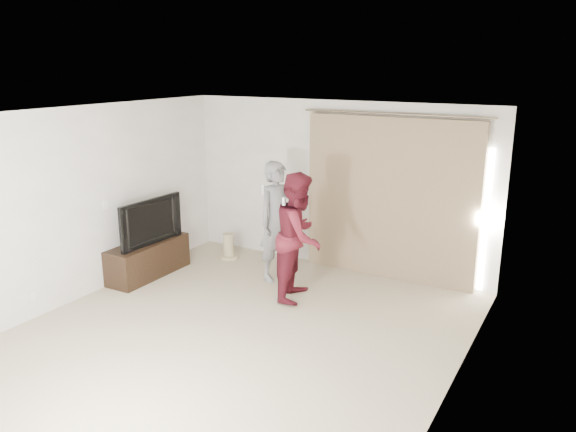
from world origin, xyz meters
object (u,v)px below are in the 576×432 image
object	(u,v)px
tv_console	(148,259)
tv	(146,220)
person_man	(278,221)
person_woman	(299,236)

from	to	relation	value
tv_console	tv	xyz separation A→B (m)	(0.00, 0.00, 0.60)
person_man	tv	bearing A→B (deg)	-154.22
tv_console	tv	world-z (taller)	tv
person_woman	tv_console	bearing A→B (deg)	-170.13
tv_console	tv	distance (m)	0.60
tv	person_man	size ratio (longest dim) A/B	0.66
tv_console	person_woman	bearing A→B (deg)	9.87
tv	person_woman	size ratio (longest dim) A/B	0.67
tv_console	person_man	world-z (taller)	person_man
tv	person_woman	xyz separation A→B (m)	(2.38, 0.41, 0.01)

